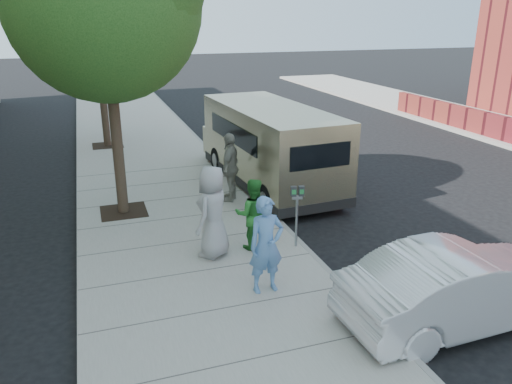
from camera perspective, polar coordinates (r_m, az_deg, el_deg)
ground at (r=12.08m, az=-2.91°, el=-5.59°), size 120.00×120.00×0.00m
sidewalk at (r=11.85m, az=-7.59°, el=-5.88°), size 5.00×60.00×0.15m
curb_face at (r=12.48m, az=3.47°, el=-4.37°), size 0.12×60.00×0.16m
tree_far at (r=20.55m, az=-17.78°, el=18.02°), size 3.92×3.80×6.49m
parking_meter at (r=11.09m, az=4.72°, el=-1.29°), size 0.31×0.16×1.44m
van at (r=15.57m, az=1.44°, el=5.47°), size 2.70×6.93×2.52m
sedan at (r=9.44m, az=22.45°, el=-9.93°), size 4.43×1.67×1.44m
person_officer at (r=9.34m, az=1.18°, el=-6.08°), size 0.71×0.49×1.89m
person_green_shirt at (r=11.07m, az=-0.39°, el=-2.53°), size 0.93×0.81×1.63m
person_gray_shirt at (r=10.70m, az=-4.95°, el=-2.28°), size 1.14×1.17×2.03m
person_striped_polo at (r=13.97m, az=-2.94°, el=2.86°), size 1.01×1.21×1.94m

